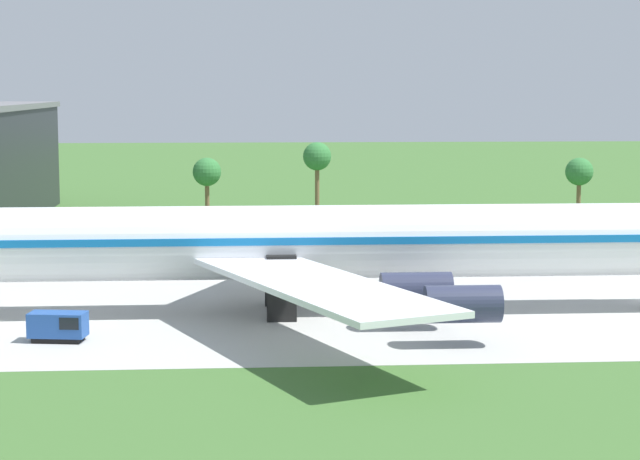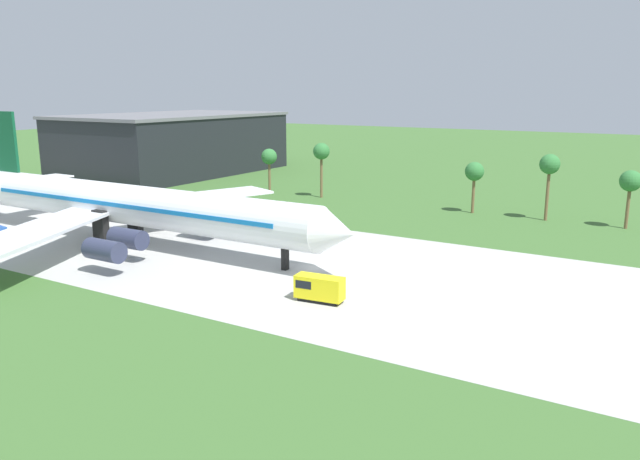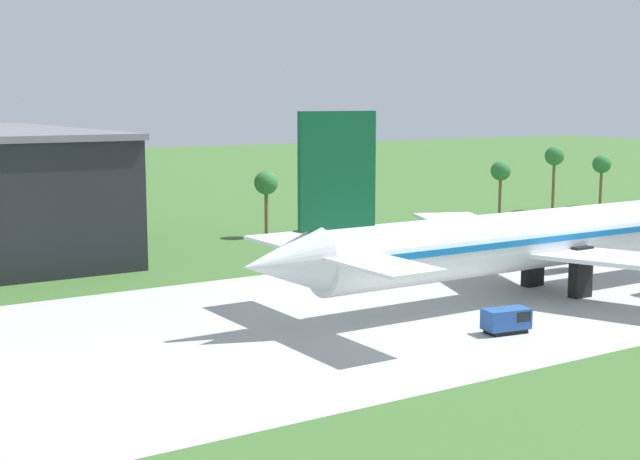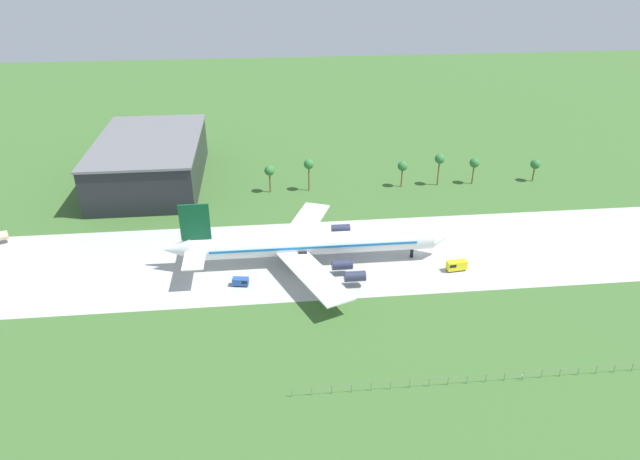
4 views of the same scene
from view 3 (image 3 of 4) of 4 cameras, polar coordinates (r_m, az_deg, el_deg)
jet_airliner at (r=100.16m, az=15.73°, el=-0.35°), size 79.66×58.81×19.54m
fuel_truck at (r=80.96m, az=11.91°, el=-5.64°), size 4.45×2.62×2.22m
palm_tree_row at (r=163.42m, az=11.83°, el=3.88°), size 101.68×3.60×12.04m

